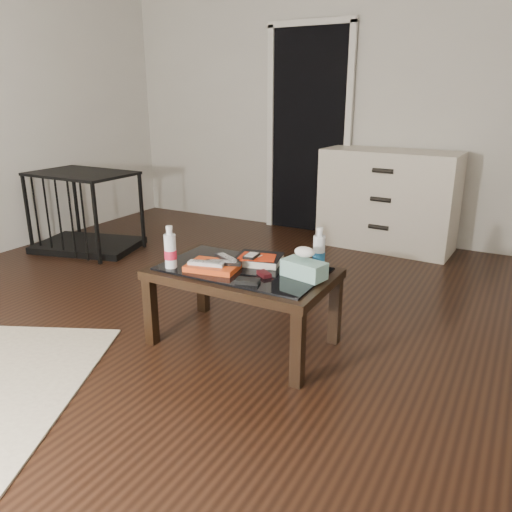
{
  "coord_description": "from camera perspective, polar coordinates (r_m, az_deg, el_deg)",
  "views": [
    {
      "loc": [
        1.63,
        -2.31,
        1.39
      ],
      "look_at": [
        0.39,
        -0.07,
        0.55
      ],
      "focal_mm": 35.0,
      "sensor_mm": 36.0,
      "label": 1
    }
  ],
  "objects": [
    {
      "name": "ground",
      "position": [
        3.15,
        -5.71,
        -8.08
      ],
      "size": [
        5.0,
        5.0,
        0.0
      ],
      "primitive_type": "plane",
      "color": "black",
      "rests_on": "ground"
    },
    {
      "name": "wallet",
      "position": [
        2.55,
        -0.96,
        -2.88
      ],
      "size": [
        0.13,
        0.1,
        0.02
      ],
      "primitive_type": "cube",
      "rotation": [
        0.0,
        0.0,
        0.26
      ],
      "color": "black",
      "rests_on": "coffee_table"
    },
    {
      "name": "dresser",
      "position": [
        4.77,
        14.84,
        6.22
      ],
      "size": [
        1.22,
        0.56,
        0.9
      ],
      "rotation": [
        0.0,
        0.0,
        -0.05
      ],
      "color": "beige",
      "rests_on": "ground"
    },
    {
      "name": "remote_black_back",
      "position": [
        2.81,
        -3.32,
        -0.26
      ],
      "size": [
        0.2,
        0.14,
        0.02
      ],
      "primitive_type": "cube",
      "rotation": [
        0.0,
        0.0,
        -0.48
      ],
      "color": "black",
      "rests_on": "magazines"
    },
    {
      "name": "doorway",
      "position": [
        5.2,
        6.05,
        14.06
      ],
      "size": [
        0.9,
        0.08,
        2.07
      ],
      "color": "black",
      "rests_on": "ground"
    },
    {
      "name": "pet_crate",
      "position": [
        4.87,
        -18.8,
        3.45
      ],
      "size": [
        1.03,
        0.82,
        0.71
      ],
      "rotation": [
        0.0,
        0.0,
        0.27
      ],
      "color": "black",
      "rests_on": "ground"
    },
    {
      "name": "ipod",
      "position": [
        2.79,
        -0.51,
        0.04
      ],
      "size": [
        0.07,
        0.11,
        0.02
      ],
      "primitive_type": "cube",
      "rotation": [
        0.0,
        0.0,
        0.09
      ],
      "color": "black",
      "rests_on": "dvd_mailers"
    },
    {
      "name": "flip_phone",
      "position": [
        2.65,
        0.92,
        -2.06
      ],
      "size": [
        0.1,
        0.09,
        0.02
      ],
      "primitive_type": "cube",
      "rotation": [
        0.0,
        0.0,
        -0.62
      ],
      "color": "black",
      "rests_on": "coffee_table"
    },
    {
      "name": "water_bottle_left",
      "position": [
        2.79,
        -9.79,
        1.03
      ],
      "size": [
        0.08,
        0.08,
        0.24
      ],
      "primitive_type": "cylinder",
      "rotation": [
        0.0,
        0.0,
        0.27
      ],
      "color": "silver",
      "rests_on": "coffee_table"
    },
    {
      "name": "textbook",
      "position": [
        2.84,
        0.37,
        -0.4
      ],
      "size": [
        0.29,
        0.25,
        0.05
      ],
      "primitive_type": "cube",
      "rotation": [
        0.0,
        0.0,
        0.23
      ],
      "color": "black",
      "rests_on": "coffee_table"
    },
    {
      "name": "magazines",
      "position": [
        2.76,
        -4.87,
        -1.17
      ],
      "size": [
        0.31,
        0.25,
        0.03
      ],
      "primitive_type": "cube",
      "rotation": [
        0.0,
        0.0,
        0.17
      ],
      "color": "#CB3E13",
      "rests_on": "coffee_table"
    },
    {
      "name": "tissue_box",
      "position": [
        2.63,
        5.51,
        -1.5
      ],
      "size": [
        0.25,
        0.17,
        0.09
      ],
      "primitive_type": "cube",
      "rotation": [
        0.0,
        0.0,
        -0.22
      ],
      "color": "teal",
      "rests_on": "coffee_table"
    },
    {
      "name": "remote_black_front",
      "position": [
        2.74,
        -3.78,
        -0.75
      ],
      "size": [
        0.2,
        0.12,
        0.02
      ],
      "primitive_type": "cube",
      "rotation": [
        0.0,
        0.0,
        0.36
      ],
      "color": "black",
      "rests_on": "magazines"
    },
    {
      "name": "coffee_table",
      "position": [
        2.8,
        -1.52,
        -2.62
      ],
      "size": [
        1.0,
        0.6,
        0.46
      ],
      "color": "black",
      "rests_on": "ground"
    },
    {
      "name": "remote_silver",
      "position": [
        2.74,
        -5.72,
        -0.83
      ],
      "size": [
        0.21,
        0.09,
        0.02
      ],
      "primitive_type": "cube",
      "rotation": [
        0.0,
        0.0,
        0.23
      ],
      "color": "silver",
      "rests_on": "magazines"
    },
    {
      "name": "room_shell",
      "position": [
        2.84,
        -6.82,
        22.71
      ],
      "size": [
        5.0,
        5.0,
        5.0
      ],
      "color": "beige",
      "rests_on": "ground"
    },
    {
      "name": "dvd_mailers",
      "position": [
        2.81,
        0.1,
        -0.03
      ],
      "size": [
        0.21,
        0.17,
        0.01
      ],
      "primitive_type": "cube",
      "rotation": [
        0.0,
        0.0,
        0.2
      ],
      "color": "#B0260B",
      "rests_on": "textbook"
    },
    {
      "name": "water_bottle_right",
      "position": [
        2.74,
        7.22,
        0.85
      ],
      "size": [
        0.07,
        0.07,
        0.24
      ],
      "primitive_type": "cylinder",
      "rotation": [
        0.0,
        0.0,
        0.09
      ],
      "color": "silver",
      "rests_on": "coffee_table"
    }
  ]
}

